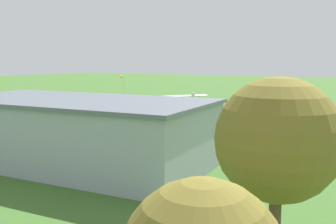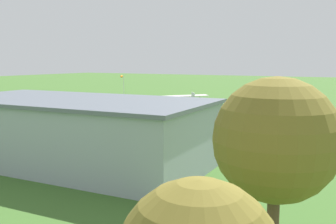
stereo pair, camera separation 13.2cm
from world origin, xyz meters
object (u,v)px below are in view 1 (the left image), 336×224
object	(u,v)px
car_white	(37,123)
windsock	(121,79)
biplane	(186,102)
car_grey	(78,126)
person_at_fence_line	(98,127)
car_blue	(231,142)
person_near_hangar_door	(157,130)
car_red	(20,119)
tree_by_windsock	(278,140)
hangar	(74,131)
person_by_parked_cars	(164,131)

from	to	relation	value
car_white	windsock	world-z (taller)	windsock
biplane	car_grey	world-z (taller)	biplane
biplane	person_at_fence_line	world-z (taller)	biplane
car_blue	person_near_hangar_door	world-z (taller)	person_near_hangar_door
person_at_fence_line	car_white	bearing A→B (deg)	10.77
car_blue	person_near_hangar_door	distance (m)	12.05
biplane	car_white	bearing A→B (deg)	48.70
car_red	tree_by_windsock	xyz separation A→B (m)	(-48.53, 25.76, 5.92)
car_white	person_at_fence_line	xyz separation A→B (m)	(-10.36, -1.97, -0.05)
hangar	car_white	bearing A→B (deg)	-33.28
biplane	person_near_hangar_door	xyz separation A→B (m)	(-2.81, 15.04, -2.46)
car_blue	person_by_parked_cars	world-z (taller)	person_by_parked_cars
biplane	person_at_fence_line	size ratio (longest dim) A/B	4.90
person_at_fence_line	windsock	xyz separation A→B (m)	(17.08, -29.61, 5.45)
biplane	car_blue	xyz separation A→B (m)	(-14.61, 17.48, -2.50)
car_white	person_near_hangar_door	distance (m)	19.66
car_blue	person_by_parked_cars	distance (m)	10.74
hangar	person_by_parked_cars	bearing A→B (deg)	-95.02
car_grey	car_white	world-z (taller)	car_white
car_blue	tree_by_windsock	xyz separation A→B (m)	(-11.30, 25.07, 5.89)
person_at_fence_line	person_by_parked_cars	bearing A→B (deg)	-171.06
car_red	windsock	xyz separation A→B (m)	(0.59, -29.60, 5.46)
person_by_parked_cars	person_at_fence_line	bearing A→B (deg)	8.94
hangar	tree_by_windsock	world-z (taller)	tree_by_windsock
hangar	car_blue	size ratio (longest dim) A/B	6.11
car_red	windsock	bearing A→B (deg)	-88.85
car_red	windsock	size ratio (longest dim) A/B	0.61
person_at_fence_line	windsock	size ratio (longest dim) A/B	0.23
car_white	car_red	world-z (taller)	car_white
biplane	tree_by_windsock	size ratio (longest dim) A/B	0.81
biplane	car_blue	bearing A→B (deg)	129.90
tree_by_windsock	windsock	distance (m)	74.02
biplane	windsock	bearing A→B (deg)	-28.90
person_at_fence_line	car_red	bearing A→B (deg)	-0.05
car_white	person_at_fence_line	world-z (taller)	car_white
car_red	person_at_fence_line	distance (m)	16.48
hangar	tree_by_windsock	size ratio (longest dim) A/B	2.93
person_by_parked_cars	person_at_fence_line	size ratio (longest dim) A/B	1.05
car_grey	car_white	xyz separation A→B (m)	(7.17, 1.24, 0.01)
hangar	biplane	xyz separation A→B (m)	(2.70, -31.37, -0.03)
hangar	person_near_hangar_door	xyz separation A→B (m)	(-0.12, -16.33, -2.48)
hangar	windsock	distance (m)	51.30
windsock	person_near_hangar_door	bearing A→B (deg)	133.05
hangar	tree_by_windsock	distance (m)	25.99
person_by_parked_cars	car_grey	bearing A→B (deg)	9.91
car_white	car_blue	bearing A→B (deg)	-177.62
biplane	car_white	xyz separation A→B (m)	(16.49, 18.77, -2.47)
car_white	car_red	xyz separation A→B (m)	(6.12, -1.99, -0.06)
car_blue	person_at_fence_line	xyz separation A→B (m)	(20.75, -0.68, -0.02)
car_white	tree_by_windsock	size ratio (longest dim) A/B	0.43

